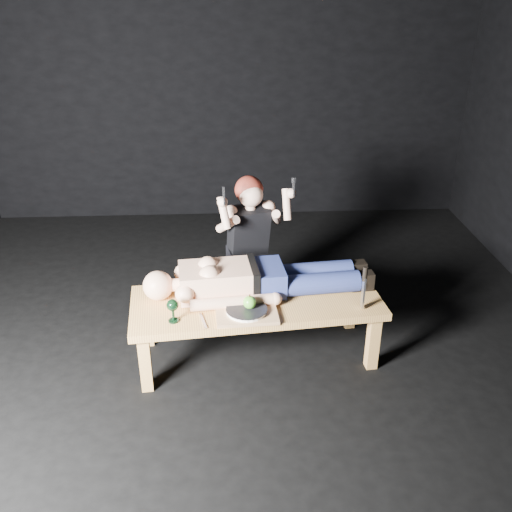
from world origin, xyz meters
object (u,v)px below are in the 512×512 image
carving_knife (364,288)px  table (256,328)px  lying_man (261,275)px  serving_tray (247,313)px  kneeling_woman (246,241)px  goblet (173,311)px

carving_knife → table: bearing=161.9°
lying_man → serving_tray: bearing=-116.4°
kneeling_woman → carving_knife: size_ratio=3.79×
table → lying_man: size_ratio=1.04×
kneeling_woman → goblet: kneeling_woman is taller
serving_tray → goblet: goblet is taller
table → kneeling_woman: size_ratio=1.44×
table → kneeling_woman: kneeling_woman is taller
lying_man → goblet: (-0.57, -0.34, -0.05)m
lying_man → goblet: lying_man is taller
table → goblet: goblet is taller
table → lying_man: lying_man is taller
table → carving_knife: carving_knife is taller
table → goblet: 0.65m
carving_knife → goblet: bearing=178.3°
lying_man → goblet: size_ratio=10.24×
table → carving_knife: bearing=-18.1°
lying_man → carving_knife: size_ratio=5.26×
goblet → carving_knife: bearing=4.0°
kneeling_woman → serving_tray: size_ratio=2.96×
serving_tray → carving_knife: bearing=2.6°
table → kneeling_woman: 0.74m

